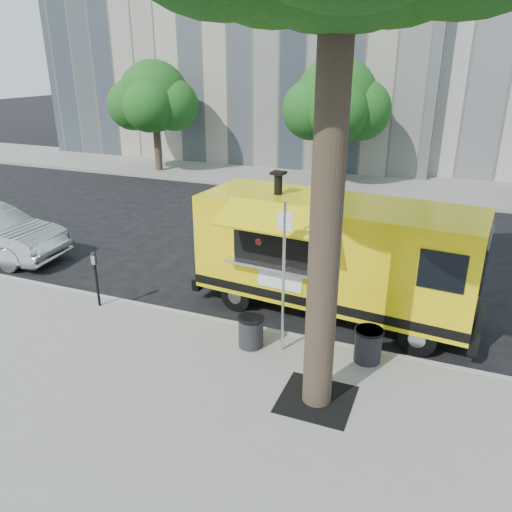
# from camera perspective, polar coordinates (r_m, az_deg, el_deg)

# --- Properties ---
(ground) EXTENTS (120.00, 120.00, 0.00)m
(ground) POSITION_cam_1_polar(r_m,az_deg,el_deg) (11.82, -1.68, -6.03)
(ground) COLOR black
(ground) RESTS_ON ground
(sidewalk) EXTENTS (60.00, 6.00, 0.15)m
(sidewalk) POSITION_cam_1_polar(r_m,az_deg,el_deg) (8.85, -12.57, -16.64)
(sidewalk) COLOR gray
(sidewalk) RESTS_ON ground
(curb) EXTENTS (60.00, 0.14, 0.16)m
(curb) POSITION_cam_1_polar(r_m,az_deg,el_deg) (11.04, -3.63, -7.74)
(curb) COLOR #999993
(curb) RESTS_ON ground
(far_sidewalk) EXTENTS (60.00, 5.00, 0.15)m
(far_sidewalk) POSITION_cam_1_polar(r_m,az_deg,el_deg) (24.08, 11.41, 8.18)
(far_sidewalk) COLOR gray
(far_sidewalk) RESTS_ON ground
(tree_well) EXTENTS (1.20, 1.20, 0.02)m
(tree_well) POSITION_cam_1_polar(r_m,az_deg,el_deg) (8.77, 6.92, -15.93)
(tree_well) COLOR black
(tree_well) RESTS_ON sidewalk
(far_tree_a) EXTENTS (3.42, 3.42, 5.36)m
(far_tree_a) POSITION_cam_1_polar(r_m,az_deg,el_deg) (26.16, -11.57, 17.42)
(far_tree_a) COLOR #33261C
(far_tree_a) RESTS_ON far_sidewalk
(far_tree_b) EXTENTS (3.60, 3.60, 5.50)m
(far_tree_b) POSITION_cam_1_polar(r_m,az_deg,el_deg) (22.95, 9.16, 17.20)
(far_tree_b) COLOR #33261C
(far_tree_b) RESTS_ON far_sidewalk
(sign_post) EXTENTS (0.28, 0.06, 3.00)m
(sign_post) POSITION_cam_1_polar(r_m,az_deg,el_deg) (9.21, 3.18, -1.63)
(sign_post) COLOR silver
(sign_post) RESTS_ON sidewalk
(parking_meter) EXTENTS (0.11, 0.11, 1.33)m
(parking_meter) POSITION_cam_1_polar(r_m,az_deg,el_deg) (11.85, -17.86, -1.81)
(parking_meter) COLOR black
(parking_meter) RESTS_ON sidewalk
(food_truck) EXTENTS (6.54, 3.23, 3.14)m
(food_truck) POSITION_cam_1_polar(r_m,az_deg,el_deg) (11.15, 8.74, 0.29)
(food_truck) COLOR yellow
(food_truck) RESTS_ON ground
(trash_bin_left) EXTENTS (0.55, 0.55, 0.66)m
(trash_bin_left) POSITION_cam_1_polar(r_m,az_deg,el_deg) (9.72, 12.69, -9.80)
(trash_bin_left) COLOR black
(trash_bin_left) RESTS_ON sidewalk
(trash_bin_right) EXTENTS (0.54, 0.54, 0.64)m
(trash_bin_right) POSITION_cam_1_polar(r_m,az_deg,el_deg) (9.94, -0.59, -8.50)
(trash_bin_right) COLOR black
(trash_bin_right) RESTS_ON sidewalk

